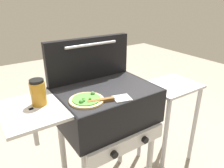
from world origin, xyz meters
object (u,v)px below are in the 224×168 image
prep_table (169,108)px  spatula (110,100)px  grill (105,108)px  sauce_jar (38,92)px  pizza_veggie (87,100)px

prep_table → spatula: bearing=-167.6°
prep_table → grill: bearing=-179.6°
grill → prep_table: bearing=0.4°
sauce_jar → spatula: bearing=-28.0°
pizza_veggie → prep_table: pizza_veggie is taller
spatula → prep_table: spatula is taller
spatula → prep_table: bearing=12.4°
spatula → prep_table: 0.83m
sauce_jar → prep_table: size_ratio=0.19×
pizza_veggie → prep_table: 0.93m
pizza_veggie → sauce_jar: 0.27m
sauce_jar → prep_table: 1.17m
pizza_veggie → sauce_jar: size_ratio=1.35×
pizza_veggie → spatula: (0.11, -0.07, -0.00)m
pizza_veggie → prep_table: bearing=6.0°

